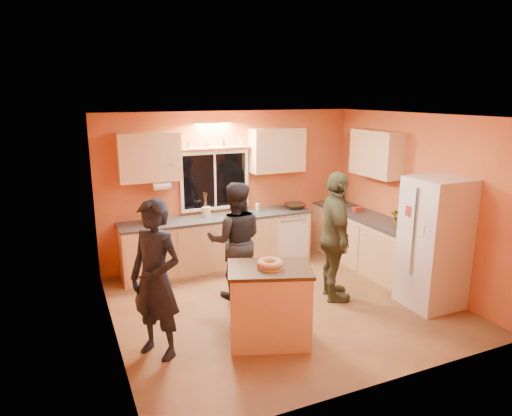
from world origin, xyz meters
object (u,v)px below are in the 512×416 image
island (269,304)px  person_right (335,237)px  refrigerator (434,243)px  person_center (235,240)px  person_left (156,280)px

island → person_right: (1.34, 0.68, 0.45)m
refrigerator → island: size_ratio=1.59×
island → person_center: 1.39m
person_left → person_center: bearing=90.8°
person_left → person_right: size_ratio=0.97×
person_right → refrigerator: bearing=-102.0°
island → person_right: person_right is taller
refrigerator → person_right: 1.33m
refrigerator → person_left: bearing=176.0°
refrigerator → person_center: refrigerator is taller
refrigerator → person_right: size_ratio=0.97×
island → person_left: person_left is taller
person_center → person_right: (1.24, -0.65, 0.08)m
island → person_right: size_ratio=0.61×
person_center → island: bearing=104.8°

